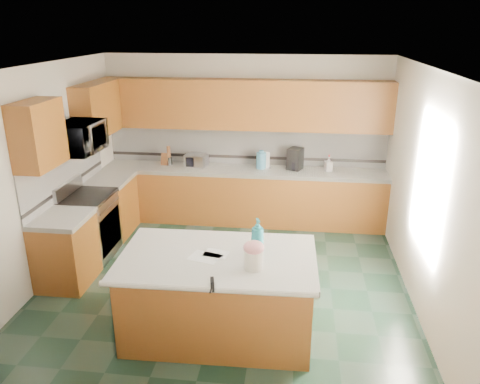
# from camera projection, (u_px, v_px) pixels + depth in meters

# --- Properties ---
(floor) EXTENTS (4.60, 4.60, 0.00)m
(floor) POSITION_uv_depth(u_px,v_px,m) (225.00, 282.00, 6.05)
(floor) COLOR black
(floor) RESTS_ON ground
(ceiling) EXTENTS (4.60, 4.60, 0.00)m
(ceiling) POSITION_uv_depth(u_px,v_px,m) (223.00, 67.00, 5.13)
(ceiling) COLOR white
(ceiling) RESTS_ON ground
(wall_back) EXTENTS (4.60, 0.04, 2.70)m
(wall_back) POSITION_uv_depth(u_px,v_px,m) (245.00, 138.00, 7.76)
(wall_back) COLOR white
(wall_back) RESTS_ON ground
(wall_front) EXTENTS (4.60, 0.04, 2.70)m
(wall_front) POSITION_uv_depth(u_px,v_px,m) (176.00, 285.00, 3.43)
(wall_front) COLOR white
(wall_front) RESTS_ON ground
(wall_left) EXTENTS (0.04, 4.60, 2.70)m
(wall_left) POSITION_uv_depth(u_px,v_px,m) (41.00, 176.00, 5.86)
(wall_left) COLOR white
(wall_left) RESTS_ON ground
(wall_right) EXTENTS (0.04, 4.60, 2.70)m
(wall_right) POSITION_uv_depth(u_px,v_px,m) (425.00, 191.00, 5.33)
(wall_right) COLOR white
(wall_right) RESTS_ON ground
(back_base_cab) EXTENTS (4.60, 0.60, 0.86)m
(back_base_cab) POSITION_uv_depth(u_px,v_px,m) (243.00, 197.00, 7.77)
(back_base_cab) COLOR #5C330D
(back_base_cab) RESTS_ON ground
(back_countertop) EXTENTS (4.60, 0.64, 0.06)m
(back_countertop) POSITION_uv_depth(u_px,v_px,m) (243.00, 171.00, 7.61)
(back_countertop) COLOR white
(back_countertop) RESTS_ON back_base_cab
(back_upper_cab) EXTENTS (4.60, 0.33, 0.78)m
(back_upper_cab) POSITION_uv_depth(u_px,v_px,m) (244.00, 105.00, 7.38)
(back_upper_cab) COLOR #5C330D
(back_upper_cab) RESTS_ON wall_back
(back_backsplash) EXTENTS (4.60, 0.02, 0.63)m
(back_backsplash) POSITION_uv_depth(u_px,v_px,m) (245.00, 146.00, 7.77)
(back_backsplash) COLOR silver
(back_backsplash) RESTS_ON back_countertop
(back_accent_band) EXTENTS (4.60, 0.01, 0.05)m
(back_accent_band) POSITION_uv_depth(u_px,v_px,m) (245.00, 157.00, 7.83)
(back_accent_band) COLOR black
(back_accent_band) RESTS_ON back_countertop
(left_base_cab_rear) EXTENTS (0.60, 0.82, 0.86)m
(left_base_cab_rear) POSITION_uv_depth(u_px,v_px,m) (112.00, 207.00, 7.34)
(left_base_cab_rear) COLOR #5C330D
(left_base_cab_rear) RESTS_ON ground
(left_counter_rear) EXTENTS (0.64, 0.82, 0.06)m
(left_counter_rear) POSITION_uv_depth(u_px,v_px,m) (109.00, 180.00, 7.18)
(left_counter_rear) COLOR white
(left_counter_rear) RESTS_ON left_base_cab_rear
(left_base_cab_front) EXTENTS (0.60, 0.72, 0.86)m
(left_base_cab_front) POSITION_uv_depth(u_px,v_px,m) (66.00, 252.00, 5.91)
(left_base_cab_front) COLOR #5C330D
(left_base_cab_front) RESTS_ON ground
(left_counter_front) EXTENTS (0.64, 0.72, 0.06)m
(left_counter_front) POSITION_uv_depth(u_px,v_px,m) (61.00, 219.00, 5.75)
(left_counter_front) COLOR white
(left_counter_front) RESTS_ON left_base_cab_front
(left_backsplash) EXTENTS (0.02, 2.30, 0.63)m
(left_backsplash) POSITION_uv_depth(u_px,v_px,m) (65.00, 172.00, 6.40)
(left_backsplash) COLOR silver
(left_backsplash) RESTS_ON wall_left
(left_accent_band) EXTENTS (0.01, 2.30, 0.05)m
(left_accent_band) POSITION_uv_depth(u_px,v_px,m) (68.00, 185.00, 6.47)
(left_accent_band) COLOR black
(left_accent_band) RESTS_ON wall_left
(left_upper_cab_rear) EXTENTS (0.33, 1.09, 0.78)m
(left_upper_cab_rear) POSITION_uv_depth(u_px,v_px,m) (97.00, 110.00, 6.96)
(left_upper_cab_rear) COLOR #5C330D
(left_upper_cab_rear) RESTS_ON wall_left
(left_upper_cab_front) EXTENTS (0.33, 0.72, 0.78)m
(left_upper_cab_front) POSITION_uv_depth(u_px,v_px,m) (38.00, 135.00, 5.41)
(left_upper_cab_front) COLOR #5C330D
(left_upper_cab_front) RESTS_ON wall_left
(range_body) EXTENTS (0.60, 0.76, 0.88)m
(range_body) POSITION_uv_depth(u_px,v_px,m) (90.00, 227.00, 6.60)
(range_body) COLOR #B7B7BC
(range_body) RESTS_ON ground
(range_oven_door) EXTENTS (0.02, 0.68, 0.55)m
(range_oven_door) POSITION_uv_depth(u_px,v_px,m) (110.00, 231.00, 6.58)
(range_oven_door) COLOR black
(range_oven_door) RESTS_ON range_body
(range_cooktop) EXTENTS (0.62, 0.78, 0.04)m
(range_cooktop) POSITION_uv_depth(u_px,v_px,m) (87.00, 197.00, 6.44)
(range_cooktop) COLOR black
(range_cooktop) RESTS_ON range_body
(range_handle) EXTENTS (0.02, 0.66, 0.02)m
(range_handle) POSITION_uv_depth(u_px,v_px,m) (110.00, 206.00, 6.44)
(range_handle) COLOR #B7B7BC
(range_handle) RESTS_ON range_body
(range_backguard) EXTENTS (0.06, 0.76, 0.18)m
(range_backguard) POSITION_uv_depth(u_px,v_px,m) (68.00, 188.00, 6.43)
(range_backguard) COLOR #B7B7BC
(range_backguard) RESTS_ON range_body
(microwave) EXTENTS (0.50, 0.73, 0.41)m
(microwave) POSITION_uv_depth(u_px,v_px,m) (80.00, 138.00, 6.15)
(microwave) COLOR #B7B7BC
(microwave) RESTS_ON wall_left
(island_base) EXTENTS (1.93, 1.13, 0.86)m
(island_base) POSITION_uv_depth(u_px,v_px,m) (219.00, 297.00, 4.94)
(island_base) COLOR #5C330D
(island_base) RESTS_ON ground
(island_top) EXTENTS (2.03, 1.24, 0.06)m
(island_top) POSITION_uv_depth(u_px,v_px,m) (218.00, 258.00, 4.79)
(island_top) COLOR white
(island_top) RESTS_ON island_base
(island_bullnose) EXTENTS (2.01, 0.11, 0.06)m
(island_bullnose) POSITION_uv_depth(u_px,v_px,m) (207.00, 289.00, 4.23)
(island_bullnose) COLOR white
(island_bullnose) RESTS_ON island_base
(treat_jar) EXTENTS (0.22, 0.22, 0.19)m
(treat_jar) POSITION_uv_depth(u_px,v_px,m) (254.00, 259.00, 4.50)
(treat_jar) COLOR white
(treat_jar) RESTS_ON island_top
(treat_jar_lid) EXTENTS (0.20, 0.20, 0.13)m
(treat_jar_lid) POSITION_uv_depth(u_px,v_px,m) (254.00, 248.00, 4.45)
(treat_jar_lid) COLOR pink
(treat_jar_lid) RESTS_ON treat_jar
(treat_jar_knob) EXTENTS (0.07, 0.02, 0.02)m
(treat_jar_knob) POSITION_uv_depth(u_px,v_px,m) (254.00, 243.00, 4.44)
(treat_jar_knob) COLOR tan
(treat_jar_knob) RESTS_ON treat_jar_lid
(treat_jar_knob_end_l) EXTENTS (0.04, 0.04, 0.04)m
(treat_jar_knob_end_l) POSITION_uv_depth(u_px,v_px,m) (250.00, 243.00, 4.44)
(treat_jar_knob_end_l) COLOR tan
(treat_jar_knob_end_l) RESTS_ON treat_jar_lid
(treat_jar_knob_end_r) EXTENTS (0.04, 0.04, 0.04)m
(treat_jar_knob_end_r) POSITION_uv_depth(u_px,v_px,m) (257.00, 243.00, 4.43)
(treat_jar_knob_end_r) COLOR tan
(treat_jar_knob_end_r) RESTS_ON treat_jar_lid
(soap_bottle_island) EXTENTS (0.18, 0.18, 0.37)m
(soap_bottle_island) POSITION_uv_depth(u_px,v_px,m) (258.00, 236.00, 4.79)
(soap_bottle_island) COLOR teal
(soap_bottle_island) RESTS_ON island_top
(paper_sheet_a) EXTENTS (0.28, 0.23, 0.00)m
(paper_sheet_a) POSITION_uv_depth(u_px,v_px,m) (216.00, 253.00, 4.82)
(paper_sheet_a) COLOR white
(paper_sheet_a) RESTS_ON island_top
(paper_sheet_b) EXTENTS (0.36, 0.31, 0.00)m
(paper_sheet_b) POSITION_uv_depth(u_px,v_px,m) (205.00, 257.00, 4.74)
(paper_sheet_b) COLOR white
(paper_sheet_b) RESTS_ON island_top
(clamp_body) EXTENTS (0.06, 0.12, 0.10)m
(clamp_body) POSITION_uv_depth(u_px,v_px,m) (212.00, 284.00, 4.23)
(clamp_body) COLOR black
(clamp_body) RESTS_ON island_top
(clamp_handle) EXTENTS (0.02, 0.08, 0.02)m
(clamp_handle) POSITION_uv_depth(u_px,v_px,m) (211.00, 290.00, 4.18)
(clamp_handle) COLOR black
(clamp_handle) RESTS_ON island_top
(knife_block) EXTENTS (0.14, 0.17, 0.22)m
(knife_block) POSITION_uv_depth(u_px,v_px,m) (165.00, 159.00, 7.77)
(knife_block) COLOR #472814
(knife_block) RESTS_ON back_countertop
(utensil_crock) EXTENTS (0.10, 0.10, 0.13)m
(utensil_crock) POSITION_uv_depth(u_px,v_px,m) (169.00, 161.00, 7.80)
(utensil_crock) COLOR black
(utensil_crock) RESTS_ON back_countertop
(utensil_bundle) EXTENTS (0.06, 0.06, 0.19)m
(utensil_bundle) POSITION_uv_depth(u_px,v_px,m) (169.00, 152.00, 7.75)
(utensil_bundle) COLOR #472814
(utensil_bundle) RESTS_ON utensil_crock
(toaster_oven) EXTENTS (0.39, 0.31, 0.20)m
(toaster_oven) POSITION_uv_depth(u_px,v_px,m) (196.00, 160.00, 7.71)
(toaster_oven) COLOR #B7B7BC
(toaster_oven) RESTS_ON back_countertop
(toaster_oven_door) EXTENTS (0.30, 0.01, 0.16)m
(toaster_oven_door) POSITION_uv_depth(u_px,v_px,m) (195.00, 162.00, 7.60)
(toaster_oven_door) COLOR black
(toaster_oven_door) RESTS_ON toaster_oven
(paper_towel) EXTENTS (0.11, 0.11, 0.26)m
(paper_towel) POSITION_uv_depth(u_px,v_px,m) (266.00, 160.00, 7.61)
(paper_towel) COLOR white
(paper_towel) RESTS_ON back_countertop
(paper_towel_base) EXTENTS (0.17, 0.17, 0.01)m
(paper_towel_base) POSITION_uv_depth(u_px,v_px,m) (266.00, 167.00, 7.65)
(paper_towel_base) COLOR #B7B7BC
(paper_towel_base) RESTS_ON back_countertop
(water_jug) EXTENTS (0.16, 0.16, 0.26)m
(water_jug) POSITION_uv_depth(u_px,v_px,m) (261.00, 161.00, 7.58)
(water_jug) COLOR #56A5CC
(water_jug) RESTS_ON back_countertop
(water_jug_neck) EXTENTS (0.08, 0.08, 0.04)m
(water_jug_neck) POSITION_uv_depth(u_px,v_px,m) (261.00, 152.00, 7.53)
(water_jug_neck) COLOR #56A5CC
(water_jug_neck) RESTS_ON water_jug
(coffee_maker) EXTENTS (0.28, 0.29, 0.35)m
(coffee_maker) POSITION_uv_depth(u_px,v_px,m) (295.00, 159.00, 7.52)
(coffee_maker) COLOR black
(coffee_maker) RESTS_ON back_countertop
(coffee_carafe) EXTENTS (0.14, 0.14, 0.14)m
(coffee_carafe) POSITION_uv_depth(u_px,v_px,m) (295.00, 166.00, 7.51)
(coffee_carafe) COLOR black
(coffee_carafe) RESTS_ON back_countertop
(soap_bottle_back) EXTENTS (0.14, 0.14, 0.24)m
(soap_bottle_back) POSITION_uv_depth(u_px,v_px,m) (329.00, 164.00, 7.45)
(soap_bottle_back) COLOR white
(soap_bottle_back) RESTS_ON back_countertop
(soap_back_cap) EXTENTS (0.02, 0.02, 0.03)m
(soap_back_cap) POSITION_uv_depth(u_px,v_px,m) (329.00, 156.00, 7.41)
(soap_back_cap) COLOR red
(soap_back_cap) RESTS_ON soap_bottle_back
(window_light_proxy) EXTENTS (0.02, 1.40, 1.10)m
(window_light_proxy) POSITION_uv_depth(u_px,v_px,m) (429.00, 185.00, 5.09)
(window_light_proxy) COLOR white
(window_light_proxy) RESTS_ON wall_right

